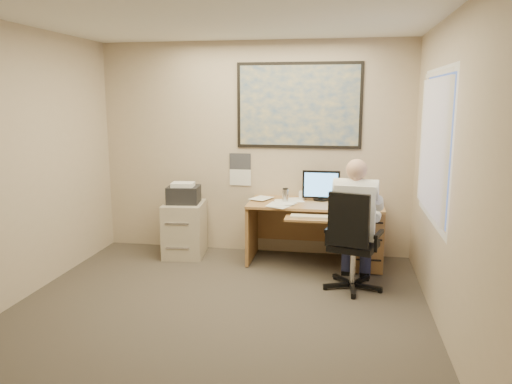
% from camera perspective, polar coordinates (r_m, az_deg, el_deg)
% --- Properties ---
extents(room_shell, '(4.00, 4.50, 2.70)m').
position_cam_1_polar(room_shell, '(4.25, -5.60, 1.95)').
color(room_shell, '#3C352E').
rests_on(room_shell, ground).
extents(desk, '(1.60, 0.97, 1.11)m').
position_cam_1_polar(desk, '(6.14, 9.90, -4.11)').
color(desk, '#A47646').
rests_on(desk, ground).
extents(world_map, '(1.56, 0.03, 1.06)m').
position_cam_1_polar(world_map, '(6.30, 4.91, 9.81)').
color(world_map, '#1E4C93').
rests_on(world_map, room_shell).
extents(wall_calendar, '(0.28, 0.01, 0.42)m').
position_cam_1_polar(wall_calendar, '(6.48, -1.82, 2.59)').
color(wall_calendar, white).
rests_on(wall_calendar, room_shell).
extents(window_blinds, '(0.06, 1.40, 1.30)m').
position_cam_1_polar(window_blinds, '(4.94, 19.76, 4.93)').
color(window_blinds, beige).
rests_on(window_blinds, room_shell).
extents(filing_cabinet, '(0.55, 0.64, 0.95)m').
position_cam_1_polar(filing_cabinet, '(6.45, -8.17, -3.65)').
color(filing_cabinet, '#B5A992').
rests_on(filing_cabinet, ground).
extents(office_chair, '(0.79, 0.79, 1.07)m').
position_cam_1_polar(office_chair, '(5.36, 11.19, -7.79)').
color(office_chair, black).
rests_on(office_chair, ground).
extents(person, '(0.67, 0.89, 1.38)m').
position_cam_1_polar(person, '(5.33, 11.17, -3.66)').
color(person, white).
rests_on(person, office_chair).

